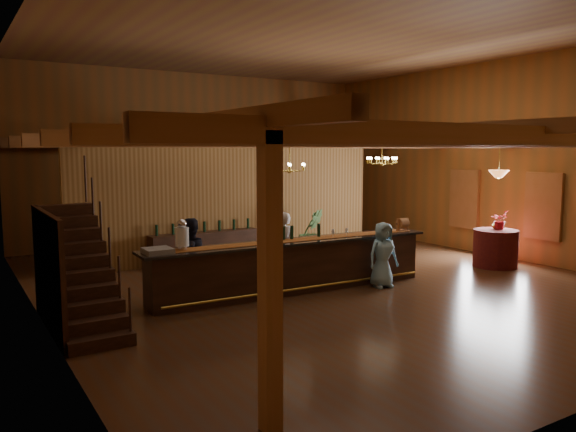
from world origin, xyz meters
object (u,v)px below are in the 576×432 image
round_table (495,248)px  chandelier_left (289,167)px  raffle_drum (402,224)px  pendant_lamp (499,174)px  chandelier_right (382,160)px  bartender (283,247)px  tasting_bar (293,266)px  beverage_dispenser (182,235)px  guest (383,255)px  backbar_shelf (205,248)px  staff_second (189,258)px  floor_plant (311,232)px

round_table → chandelier_left: chandelier_left is taller
raffle_drum → pendant_lamp: pendant_lamp is taller
round_table → chandelier_left: size_ratio=1.39×
chandelier_right → bartender: size_ratio=0.50×
tasting_bar → round_table: 5.84m
raffle_drum → bartender: bearing=159.2°
beverage_dispenser → chandelier_left: chandelier_left is taller
guest → chandelier_right: bearing=57.8°
chandelier_left → raffle_drum: bearing=-33.2°
beverage_dispenser → round_table: (8.24, -0.72, -0.90)m
beverage_dispenser → backbar_shelf: beverage_dispenser is taller
beverage_dispenser → backbar_shelf: size_ratio=0.20×
pendant_lamp → bartender: (-5.53, 1.45, -1.60)m
tasting_bar → round_table: size_ratio=5.94×
tasting_bar → chandelier_left: bearing=63.3°
raffle_drum → backbar_shelf: bearing=130.7°
raffle_drum → chandelier_right: bearing=64.1°
pendant_lamp → guest: bearing=-178.0°
tasting_bar → round_table: (5.81, -0.58, -0.08)m
backbar_shelf → bartender: (0.69, -2.90, 0.38)m
tasting_bar → chandelier_right: bearing=24.6°
guest → chandelier_left: bearing=127.2°
beverage_dispenser → staff_second: 0.84m
pendant_lamp → floor_plant: pendant_lamp is taller
backbar_shelf → round_table: (6.23, -4.36, 0.06)m
beverage_dispenser → guest: (4.30, -0.85, -0.66)m
tasting_bar → beverage_dispenser: size_ratio=11.02×
tasting_bar → staff_second: size_ratio=4.04×
round_table → floor_plant: floor_plant is taller
bartender → staff_second: 2.38m
beverage_dispenser → round_table: size_ratio=0.54×
guest → floor_plant: (0.80, 4.01, -0.05)m
beverage_dispenser → raffle_drum: bearing=-3.0°
chandelier_right → floor_plant: bearing=123.9°
raffle_drum → backbar_shelf: (-3.38, 3.92, -0.85)m
round_table → chandelier_left: bearing=159.5°
backbar_shelf → chandelier_left: bearing=-67.2°
raffle_drum → staff_second: (-5.05, 0.80, -0.46)m
chandelier_left → bartender: 1.91m
round_table → chandelier_left: (-5.09, 1.90, 2.13)m
raffle_drum → bartender: bartender is taller
beverage_dispenser → staff_second: bearing=56.8°
tasting_bar → chandelier_right: (3.81, 1.60, 2.18)m
beverage_dispenser → pendant_lamp: 8.33m
chandelier_right → staff_second: chandelier_right is taller
chandelier_right → floor_plant: 2.90m
tasting_bar → raffle_drum: (2.96, -0.15, 0.72)m
raffle_drum → floor_plant: size_ratio=0.25×
round_table → chandelier_left: 5.84m
beverage_dispenser → chandelier_left: (3.15, 1.19, 1.23)m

